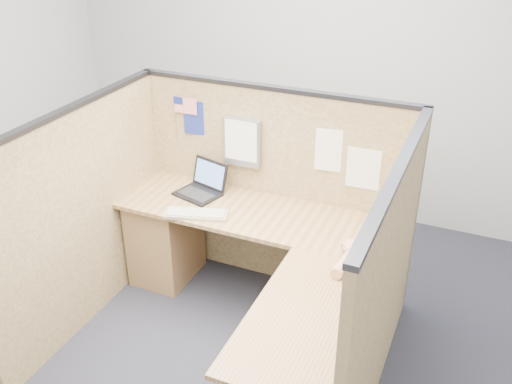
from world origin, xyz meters
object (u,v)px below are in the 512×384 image
at_px(laptop, 201,185).
at_px(keyboard, 196,214).
at_px(mouse, 350,248).
at_px(l_desk, 258,291).

xyz_separation_m(laptop, keyboard, (0.13, -0.32, -0.04)).
xyz_separation_m(laptop, mouse, (1.20, -0.32, -0.03)).
xyz_separation_m(l_desk, keyboard, (-0.54, 0.19, 0.35)).
relative_size(l_desk, keyboard, 4.30).
height_order(l_desk, mouse, mouse).
bearing_deg(laptop, mouse, 0.53).
bearing_deg(keyboard, l_desk, -36.22).
relative_size(laptop, mouse, 3.49).
height_order(keyboard, mouse, mouse).
distance_m(keyboard, mouse, 1.07).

